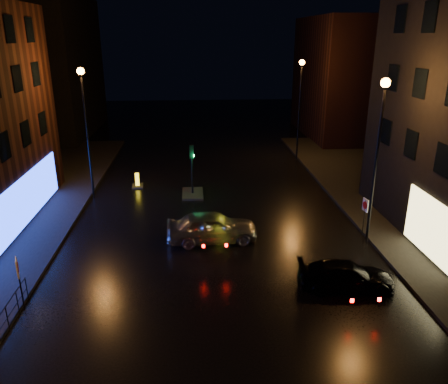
{
  "coord_description": "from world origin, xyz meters",
  "views": [
    {
      "loc": [
        -1.08,
        -13.93,
        10.21
      ],
      "look_at": [
        0.4,
        6.58,
        2.8
      ],
      "focal_mm": 35.0,
      "sensor_mm": 36.0,
      "label": 1
    }
  ],
  "objects_px": {
    "silver_hatchback": "(212,227)",
    "bollard_far": "(138,184)",
    "road_sign_left": "(18,272)",
    "road_sign_right": "(365,208)",
    "dark_sedan": "(346,276)",
    "traffic_signal": "(193,187)",
    "bollard_near": "(221,231)"
  },
  "relations": [
    {
      "from": "silver_hatchback",
      "to": "dark_sedan",
      "type": "relative_size",
      "value": 1.16
    },
    {
      "from": "bollard_far",
      "to": "road_sign_right",
      "type": "relative_size",
      "value": 0.57
    },
    {
      "from": "traffic_signal",
      "to": "silver_hatchback",
      "type": "relative_size",
      "value": 0.73
    },
    {
      "from": "bollard_near",
      "to": "bollard_far",
      "type": "relative_size",
      "value": 1.14
    },
    {
      "from": "bollard_far",
      "to": "road_sign_right",
      "type": "height_order",
      "value": "road_sign_right"
    },
    {
      "from": "dark_sedan",
      "to": "road_sign_left",
      "type": "relative_size",
      "value": 1.83
    },
    {
      "from": "bollard_near",
      "to": "road_sign_right",
      "type": "bearing_deg",
      "value": 18.16
    },
    {
      "from": "silver_hatchback",
      "to": "dark_sedan",
      "type": "xyz_separation_m",
      "value": [
        5.45,
        -4.95,
        -0.21
      ]
    },
    {
      "from": "traffic_signal",
      "to": "road_sign_left",
      "type": "distance_m",
      "value": 14.42
    },
    {
      "from": "dark_sedan",
      "to": "road_sign_left",
      "type": "distance_m",
      "value": 13.2
    },
    {
      "from": "road_sign_left",
      "to": "road_sign_right",
      "type": "xyz_separation_m",
      "value": [
        15.79,
        5.57,
        -0.07
      ]
    },
    {
      "from": "silver_hatchback",
      "to": "bollard_near",
      "type": "bearing_deg",
      "value": -35.96
    },
    {
      "from": "bollard_near",
      "to": "traffic_signal",
      "type": "bearing_deg",
      "value": 126.39
    },
    {
      "from": "silver_hatchback",
      "to": "bollard_far",
      "type": "distance_m",
      "value": 10.39
    },
    {
      "from": "road_sign_left",
      "to": "traffic_signal",
      "type": "bearing_deg",
      "value": 42.41
    },
    {
      "from": "dark_sedan",
      "to": "bollard_near",
      "type": "bearing_deg",
      "value": 46.85
    },
    {
      "from": "dark_sedan",
      "to": "road_sign_right",
      "type": "relative_size",
      "value": 1.91
    },
    {
      "from": "traffic_signal",
      "to": "road_sign_left",
      "type": "xyz_separation_m",
      "value": [
        -6.7,
        -12.72,
        1.16
      ]
    },
    {
      "from": "dark_sedan",
      "to": "bollard_far",
      "type": "distance_m",
      "value": 17.49
    },
    {
      "from": "bollard_near",
      "to": "bollard_far",
      "type": "height_order",
      "value": "bollard_near"
    },
    {
      "from": "road_sign_left",
      "to": "bollard_far",
      "type": "bearing_deg",
      "value": 59.44
    },
    {
      "from": "traffic_signal",
      "to": "bollard_far",
      "type": "height_order",
      "value": "traffic_signal"
    },
    {
      "from": "traffic_signal",
      "to": "road_sign_right",
      "type": "distance_m",
      "value": 11.62
    },
    {
      "from": "road_sign_left",
      "to": "silver_hatchback",
      "type": "bearing_deg",
      "value": 15.81
    },
    {
      "from": "road_sign_left",
      "to": "dark_sedan",
      "type": "bearing_deg",
      "value": -17.38
    },
    {
      "from": "bollard_far",
      "to": "road_sign_right",
      "type": "bearing_deg",
      "value": -39.02
    },
    {
      "from": "bollard_far",
      "to": "road_sign_left",
      "type": "distance_m",
      "value": 14.98
    },
    {
      "from": "traffic_signal",
      "to": "bollard_near",
      "type": "relative_size",
      "value": 2.51
    },
    {
      "from": "road_sign_left",
      "to": "road_sign_right",
      "type": "bearing_deg",
      "value": -0.39
    },
    {
      "from": "road_sign_right",
      "to": "bollard_far",
      "type": "bearing_deg",
      "value": -43.47
    },
    {
      "from": "bollard_near",
      "to": "dark_sedan",
      "type": "bearing_deg",
      "value": -25.59
    },
    {
      "from": "dark_sedan",
      "to": "bollard_near",
      "type": "distance_m",
      "value": 7.57
    }
  ]
}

